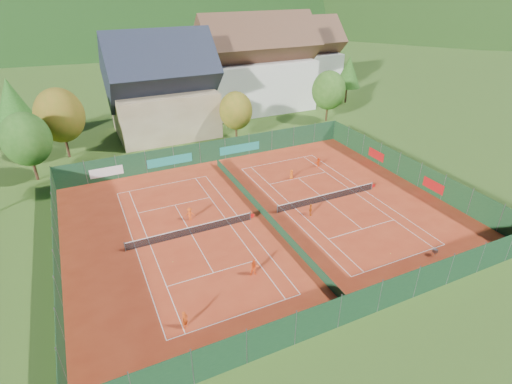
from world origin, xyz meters
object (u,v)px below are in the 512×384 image
object	(u,v)px
chalet	(163,92)
player_right_far_b	(318,162)
player_left_near	(185,320)
player_left_mid	(254,268)
player_left_far	(190,214)
ball_hopper	(435,251)
hotel_block_b	(300,60)
hotel_block_a	(256,69)
player_right_far_a	(292,174)
player_right_near	(311,210)

from	to	relation	value
chalet	player_right_far_b	size ratio (longest dim) A/B	12.00
player_left_near	player_left_mid	bearing A→B (deg)	-9.39
player_left_near	chalet	bearing A→B (deg)	44.08
player_left_far	player_right_far_b	xyz separation A→B (m)	(19.41, 5.46, -0.05)
player_left_near	player_left_far	world-z (taller)	player_left_near
player_left_near	player_left_mid	size ratio (longest dim) A/B	0.99
ball_hopper	player_left_mid	size ratio (longest dim) A/B	0.51
chalet	player_right_far_b	distance (m)	27.17
hotel_block_b	player_left_mid	distance (m)	63.02
hotel_block_a	ball_hopper	world-z (taller)	hotel_block_a
hotel_block_a	player_right_far_b	bearing A→B (deg)	-98.01
player_left_far	chalet	bearing A→B (deg)	-88.62
hotel_block_a	player_right_far_b	world-z (taller)	hotel_block_a
player_right_far_a	player_right_far_b	distance (m)	5.22
player_right_far_b	player_left_mid	bearing A→B (deg)	23.89
chalet	player_left_mid	xyz separation A→B (m)	(-1.90, -38.15, -5.84)
player_left_far	player_right_near	bearing A→B (deg)	169.33
hotel_block_b	ball_hopper	size ratio (longest dim) A/B	21.60
player_left_mid	player_right_near	xyz separation A→B (m)	(9.54, 6.28, -0.10)
player_right_near	player_left_mid	bearing A→B (deg)	152.60
player_left_far	player_right_far_a	world-z (taller)	player_left_far
hotel_block_b	player_left_near	xyz separation A→B (m)	(-41.92, -55.32, -5.84)
hotel_block_a	player_left_mid	bearing A→B (deg)	-115.34
player_left_mid	player_left_far	bearing A→B (deg)	109.68
hotel_block_b	chalet	bearing A→B (deg)	-157.01
hotel_block_b	player_right_far_a	bearing A→B (deg)	-121.48
hotel_block_b	player_left_far	size ratio (longest dim) A/B	11.95
player_right_far_a	player_right_far_b	size ratio (longest dim) A/B	0.93
chalet	player_right_near	size ratio (longest dim) A/B	11.90
player_right_far_b	hotel_block_a	bearing A→B (deg)	-118.00
player_left_far	player_right_near	size ratio (longest dim) A/B	1.06
hotel_block_a	hotel_block_b	distance (m)	16.14
ball_hopper	player_left_near	distance (m)	23.16
hotel_block_a	player_right_far_a	size ratio (longest dim) A/B	17.25
player_right_near	chalet	bearing A→B (deg)	42.70
hotel_block_a	player_right_far_b	distance (m)	28.87
player_left_mid	player_right_near	bearing A→B (deg)	40.51
player_left_near	player_right_far_b	world-z (taller)	player_left_near
player_left_far	player_right_far_b	size ratio (longest dim) A/B	1.07
chalet	player_right_far_a	world-z (taller)	chalet
hotel_block_a	player_right_far_a	distance (m)	31.42
player_left_near	player_left_far	distance (m)	14.79
hotel_block_b	player_left_near	size ratio (longest dim) A/B	11.09
player_left_mid	player_right_far_b	distance (m)	23.58
player_left_far	hotel_block_a	bearing A→B (deg)	-114.64
hotel_block_b	ball_hopper	distance (m)	60.07
player_left_far	player_right_far_b	distance (m)	20.17
player_left_far	player_left_near	bearing A→B (deg)	82.30
player_left_near	hotel_block_b	bearing A→B (deg)	19.11
player_right_near	player_right_far_a	world-z (taller)	player_right_near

